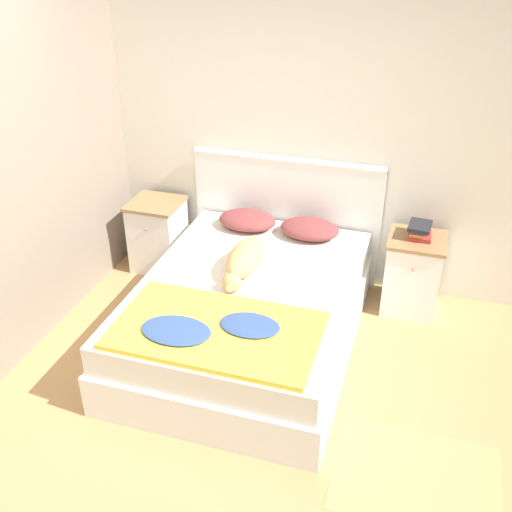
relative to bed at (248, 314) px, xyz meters
The scene contains 13 objects.
ground_plane 1.05m from the bed, 97.99° to the right, with size 16.00×16.00×0.00m, color tan.
wall_back 1.52m from the bed, 97.21° to the left, with size 9.00×0.06×2.55m.
wall_side_left 1.82m from the bed, behind, with size 0.06×3.10×2.55m.
bed is the anchor object (origin of this frame).
headboard 1.09m from the bed, 90.00° to the left, with size 1.59×0.06×1.08m.
nightstand_left 1.37m from the bed, 143.05° to the left, with size 0.44×0.43×0.63m.
nightstand_right 1.37m from the bed, 36.95° to the left, with size 0.44×0.43×0.63m.
pillow_left 0.91m from the bed, 108.00° to the left, with size 0.47×0.35×0.13m.
pillow_right 0.91m from the bed, 72.00° to the left, with size 0.47×0.35×0.13m.
quilt 0.68m from the bed, 90.93° to the right, with size 1.26×0.74×0.07m.
dog 0.40m from the bed, 114.55° to the left, with size 0.23×0.74×0.20m.
book_stack 1.45m from the bed, 37.73° to the left, with size 0.18×0.23×0.11m.
rug 1.59m from the bed, 34.45° to the right, with size 0.92×0.72×0.00m.
Camera 1 is at (1.25, -2.34, 2.78)m, focal length 42.00 mm.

